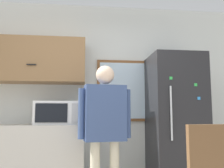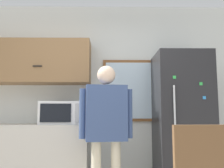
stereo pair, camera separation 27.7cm
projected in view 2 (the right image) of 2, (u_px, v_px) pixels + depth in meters
The scene contains 7 objects.
back_wall at pixel (97, 95), 3.68m from camera, with size 6.00×0.06×2.70m.
counter at pixel (8, 160), 3.25m from camera, with size 2.11×0.56×0.94m.
upper_cabinets at pixel (15, 62), 3.50m from camera, with size 2.11×0.39×0.60m.
microwave at pixel (63, 113), 3.31m from camera, with size 0.55×0.41×0.30m.
person at pixel (106, 120), 2.86m from camera, with size 0.61×0.28×1.63m.
refrigerator at pixel (182, 124), 3.27m from camera, with size 0.68×0.71×1.87m.
window at pixel (129, 90), 3.65m from camera, with size 0.76×0.05×0.90m.
Camera 2 is at (0.17, -1.66, 1.07)m, focal length 40.00 mm.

